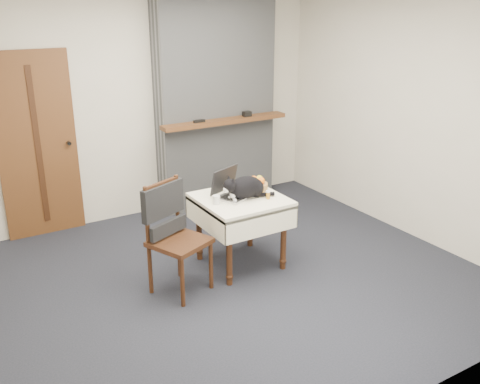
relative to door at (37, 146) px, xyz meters
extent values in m
plane|color=black|center=(1.20, -1.97, -1.00)|extent=(4.50, 4.50, 0.00)
cube|color=beige|center=(1.20, 0.03, 0.30)|extent=(4.50, 0.02, 2.60)
cube|color=beige|center=(3.45, -1.97, 0.30)|extent=(0.02, 4.00, 2.60)
cube|color=brown|center=(0.00, 0.00, 0.00)|extent=(0.82, 0.05, 2.00)
cube|color=#3B1E10|center=(0.00, -0.03, 0.00)|extent=(0.06, 0.01, 1.70)
cylinder|color=black|center=(0.32, -0.04, 0.00)|extent=(0.04, 0.06, 0.04)
cube|color=gray|center=(2.10, -0.12, 0.30)|extent=(1.50, 0.30, 2.60)
cube|color=brown|center=(2.10, -0.36, 0.10)|extent=(1.62, 0.18, 0.05)
cube|color=black|center=(1.75, -0.36, 0.14)|extent=(0.14, 0.04, 0.03)
cube|color=black|center=(2.40, -0.36, 0.16)|extent=(0.10, 0.07, 0.06)
cylinder|color=#3B1E10|center=(1.16, -2.07, -0.68)|extent=(0.06, 0.06, 0.64)
sphere|color=#3B1E10|center=(1.16, -2.07, -0.92)|extent=(0.07, 0.07, 0.07)
cylinder|color=#3B1E10|center=(1.76, -2.07, -0.68)|extent=(0.06, 0.06, 0.64)
sphere|color=#3B1E10|center=(1.76, -2.07, -0.92)|extent=(0.07, 0.07, 0.07)
cylinder|color=#3B1E10|center=(1.16, -1.47, -0.68)|extent=(0.06, 0.06, 0.64)
sphere|color=#3B1E10|center=(1.16, -1.47, -0.92)|extent=(0.07, 0.07, 0.07)
cylinder|color=#3B1E10|center=(1.76, -1.47, -0.68)|extent=(0.06, 0.06, 0.64)
sphere|color=#3B1E10|center=(1.76, -1.47, -0.92)|extent=(0.07, 0.07, 0.07)
cube|color=white|center=(1.46, -1.77, -0.33)|extent=(0.78, 0.78, 0.06)
cube|color=white|center=(1.46, -2.15, -0.44)|extent=(0.78, 0.01, 0.22)
cube|color=white|center=(1.46, -1.38, -0.44)|extent=(0.78, 0.01, 0.22)
cube|color=white|center=(1.07, -1.77, -0.44)|extent=(0.01, 0.78, 0.22)
cube|color=white|center=(1.84, -1.77, -0.44)|extent=(0.01, 0.78, 0.22)
cube|color=#B7B7BC|center=(1.43, -1.74, -0.29)|extent=(0.43, 0.37, 0.02)
cube|color=black|center=(1.43, -1.74, -0.28)|extent=(0.34, 0.27, 0.00)
cube|color=black|center=(1.38, -1.60, -0.16)|extent=(0.36, 0.20, 0.25)
cube|color=#AEC6FE|center=(1.38, -1.60, -0.16)|extent=(0.33, 0.17, 0.22)
ellipsoid|color=black|center=(1.49, -1.81, -0.19)|extent=(0.35, 0.21, 0.22)
ellipsoid|color=black|center=(1.59, -1.80, -0.21)|extent=(0.18, 0.20, 0.18)
sphere|color=black|center=(1.32, -1.82, -0.14)|extent=(0.13, 0.13, 0.12)
ellipsoid|color=white|center=(1.27, -1.82, -0.17)|extent=(0.06, 0.07, 0.06)
ellipsoid|color=white|center=(1.35, -1.81, -0.23)|extent=(0.05, 0.07, 0.09)
cone|color=black|center=(1.33, -1.85, -0.08)|extent=(0.04, 0.05, 0.05)
cone|color=black|center=(1.32, -1.78, -0.08)|extent=(0.04, 0.05, 0.05)
cylinder|color=black|center=(1.67, -1.87, -0.27)|extent=(0.19, 0.09, 0.04)
sphere|color=white|center=(1.34, -1.86, -0.28)|extent=(0.04, 0.04, 0.04)
sphere|color=white|center=(1.34, -1.77, -0.28)|extent=(0.04, 0.04, 0.04)
cylinder|color=silver|center=(1.18, -1.79, -0.26)|extent=(0.07, 0.07, 0.08)
cylinder|color=#AE7015|center=(1.66, -1.93, -0.27)|extent=(0.04, 0.04, 0.07)
cylinder|color=silver|center=(1.66, -1.93, -0.22)|extent=(0.04, 0.04, 0.02)
cylinder|color=#A88743|center=(1.71, -1.65, -0.27)|extent=(0.23, 0.23, 0.06)
sphere|color=orange|center=(1.66, -1.68, -0.20)|extent=(0.07, 0.07, 0.07)
sphere|color=orange|center=(1.75, -1.69, -0.20)|extent=(0.07, 0.07, 0.07)
sphere|color=orange|center=(1.71, -1.61, -0.20)|extent=(0.07, 0.07, 0.07)
sphere|color=yellow|center=(1.76, -1.63, -0.20)|extent=(0.07, 0.07, 0.07)
sphere|color=orange|center=(1.67, -1.62, -0.20)|extent=(0.07, 0.07, 0.07)
cube|color=black|center=(1.68, -1.70, -0.30)|extent=(0.13, 0.11, 0.01)
cube|color=#3B1E10|center=(0.74, -1.93, -0.52)|extent=(0.58, 0.58, 0.04)
cylinder|color=#3B1E10|center=(0.64, -2.18, -0.76)|extent=(0.04, 0.04, 0.48)
cylinder|color=#3B1E10|center=(0.99, -2.03, -0.76)|extent=(0.04, 0.04, 0.48)
cylinder|color=#3B1E10|center=(0.49, -1.83, -0.76)|extent=(0.04, 0.04, 0.48)
cylinder|color=#3B1E10|center=(0.84, -1.68, -0.76)|extent=(0.04, 0.04, 0.48)
cylinder|color=#3B1E10|center=(0.49, -1.83, -0.26)|extent=(0.04, 0.04, 0.53)
cylinder|color=#3B1E10|center=(0.84, -1.68, -0.26)|extent=(0.04, 0.04, 0.53)
cube|color=#3B1E10|center=(0.66, -1.76, -0.15)|extent=(0.36, 0.18, 0.30)
cube|color=black|center=(0.67, -1.77, -0.18)|extent=(0.45, 0.24, 0.30)
camera|label=1|loc=(-1.00, -5.83, 1.48)|focal=40.00mm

